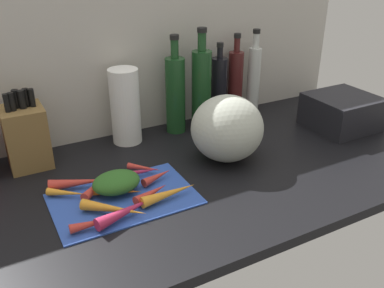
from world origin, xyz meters
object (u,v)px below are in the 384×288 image
at_px(carrot_11, 95,223).
at_px(bottle_0, 175,94).
at_px(carrot_12, 117,191).
at_px(bottle_2, 219,88).
at_px(carrot_0, 116,188).
at_px(carrot_5, 97,185).
at_px(winter_squash, 227,128).
at_px(paper_towel_roll, 125,106).
at_px(bottle_3, 235,83).
at_px(cutting_board, 124,198).
at_px(carrot_2, 169,193).
at_px(carrot_4, 67,193).
at_px(carrot_9, 80,182).
at_px(carrot_3, 144,168).
at_px(bottle_4, 254,78).
at_px(knife_block, 26,136).
at_px(carrot_10, 114,209).
at_px(carrot_1, 157,176).
at_px(bottle_1, 201,88).
at_px(carrot_6, 152,193).
at_px(dish_rack, 342,112).
at_px(carrot_7, 138,172).
at_px(carrot_8, 127,211).

relative_size(carrot_11, bottle_0, 0.35).
distance_m(carrot_12, bottle_2, 0.65).
xyz_separation_m(carrot_0, carrot_5, (-0.04, 0.04, 0.00)).
xyz_separation_m(winter_squash, paper_towel_roll, (-0.24, 0.27, 0.02)).
distance_m(carrot_11, bottle_3, 0.86).
relative_size(cutting_board, carrot_2, 2.31).
height_order(carrot_4, carrot_9, carrot_9).
bearing_deg(bottle_0, carrot_5, -144.53).
relative_size(cutting_board, carrot_3, 3.66).
bearing_deg(bottle_4, knife_block, -177.53).
bearing_deg(carrot_10, paper_towel_roll, 65.13).
xyz_separation_m(carrot_1, bottle_4, (0.57, 0.33, 0.12)).
relative_size(carrot_5, paper_towel_roll, 0.53).
relative_size(bottle_1, bottle_4, 1.10).
distance_m(carrot_6, knife_block, 0.45).
bearing_deg(dish_rack, winter_squash, -178.98).
bearing_deg(bottle_2, carrot_1, -141.33).
xyz_separation_m(bottle_0, bottle_4, (0.36, 0.02, -0.00)).
relative_size(winter_squash, bottle_1, 0.62).
bearing_deg(bottle_0, carrot_2, -118.61).
distance_m(carrot_4, winter_squash, 0.52).
height_order(carrot_9, paper_towel_roll, paper_towel_roll).
height_order(carrot_5, carrot_7, carrot_5).
distance_m(winter_squash, knife_block, 0.62).
height_order(carrot_3, carrot_4, carrot_4).
relative_size(carrot_8, bottle_1, 0.47).
bearing_deg(carrot_2, knife_block, 127.18).
height_order(carrot_8, dish_rack, dish_rack).
distance_m(carrot_4, dish_rack, 1.03).
relative_size(carrot_2, carrot_6, 1.48).
bearing_deg(carrot_3, carrot_12, -142.52).
bearing_deg(cutting_board, bottle_3, 31.65).
xyz_separation_m(carrot_9, carrot_10, (0.04, -0.17, -0.00)).
xyz_separation_m(carrot_6, bottle_4, (0.62, 0.40, 0.12)).
bearing_deg(cutting_board, bottle_1, 37.43).
bearing_deg(carrot_6, cutting_board, 150.69).
distance_m(carrot_0, bottle_1, 0.54).
relative_size(carrot_1, carrot_11, 0.84).
xyz_separation_m(carrot_10, bottle_4, (0.74, 0.43, 0.12)).
distance_m(carrot_2, carrot_10, 0.16).
bearing_deg(knife_block, carrot_9, -65.83).
distance_m(knife_block, paper_towel_roll, 0.33).
height_order(carrot_1, bottle_0, bottle_0).
xyz_separation_m(carrot_9, bottle_1, (0.52, 0.22, 0.13)).
distance_m(cutting_board, carrot_9, 0.14).
distance_m(carrot_11, carrot_12, 0.14).
distance_m(knife_block, bottle_2, 0.72).
bearing_deg(paper_towel_roll, bottle_4, 2.10).
bearing_deg(bottle_4, carrot_5, -158.44).
xyz_separation_m(carrot_3, carrot_12, (-0.12, -0.09, 0.00)).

